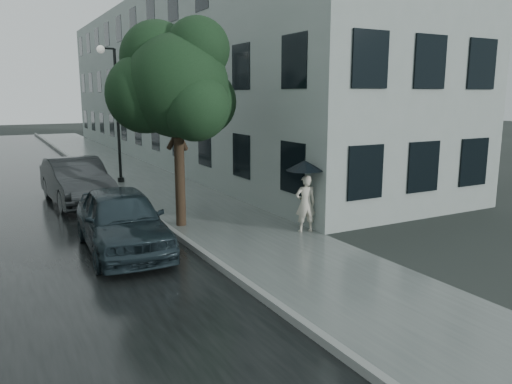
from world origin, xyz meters
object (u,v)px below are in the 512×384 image
lamp_post (114,106)px  street_tree (176,84)px  car_near (122,220)px  car_far (76,181)px  pedestrian (306,204)px

lamp_post → street_tree: bearing=-95.6°
lamp_post → car_near: 10.17m
car_far → car_near: bearing=-92.5°
car_near → car_far: car_far is taller
street_tree → car_far: street_tree is taller
street_tree → car_near: size_ratio=1.30×
car_near → car_far: bearing=93.3°
street_tree → car_far: bearing=116.2°
pedestrian → car_near: bearing=6.6°
lamp_post → car_far: bearing=-126.5°
pedestrian → car_far: 8.30m
pedestrian → lamp_post: (-2.63, 10.34, 2.42)m
pedestrian → lamp_post: 10.94m
street_tree → car_near: 4.17m
pedestrian → car_near: pedestrian is taller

